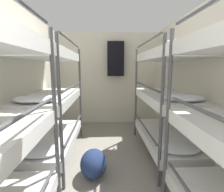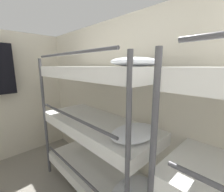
{
  "view_description": "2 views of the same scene",
  "coord_description": "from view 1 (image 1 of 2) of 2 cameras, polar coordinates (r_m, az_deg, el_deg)",
  "views": [
    {
      "loc": [
        -0.09,
        0.49,
        1.55
      ],
      "look_at": [
        0.07,
        3.99,
        0.98
      ],
      "focal_mm": 28.0,
      "sensor_mm": 36.0,
      "label": 1
    },
    {
      "loc": [
        -0.21,
        1.88,
        1.84
      ],
      "look_at": [
        0.81,
        2.94,
        1.54
      ],
      "focal_mm": 24.0,
      "sensor_mm": 36.0,
      "label": 2
    }
  ],
  "objects": [
    {
      "name": "wall_back",
      "position": [
        4.87,
        -1.52,
        5.56
      ],
      "size": [
        2.82,
        0.06,
        2.48
      ],
      "color": "beige",
      "rests_on": "ground_plane"
    },
    {
      "name": "bunk_stack_right_far",
      "position": [
        3.13,
        17.44,
        -0.59
      ],
      "size": [
        0.75,
        1.82,
        1.99
      ],
      "color": "#4C4C51",
      "rests_on": "ground_plane"
    },
    {
      "name": "duffel_bag",
      "position": [
        2.71,
        -6.07,
        -20.98
      ],
      "size": [
        0.38,
        0.51,
        0.38
      ],
      "color": "navy",
      "rests_on": "ground_plane"
    },
    {
      "name": "hanging_coat",
      "position": [
        4.73,
        1.19,
        12.03
      ],
      "size": [
        0.44,
        0.12,
        0.9
      ],
      "color": "black"
    },
    {
      "name": "bunk_stack_left_far",
      "position": [
        3.07,
        -19.42,
        -0.86
      ],
      "size": [
        0.75,
        1.82,
        1.99
      ],
      "color": "#4C4C51",
      "rests_on": "ground_plane"
    },
    {
      "name": "wall_right",
      "position": [
        2.64,
        31.28,
        1.13
      ],
      "size": [
        0.06,
        5.44,
        2.48
      ],
      "color": "beige",
      "rests_on": "ground_plane"
    }
  ]
}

